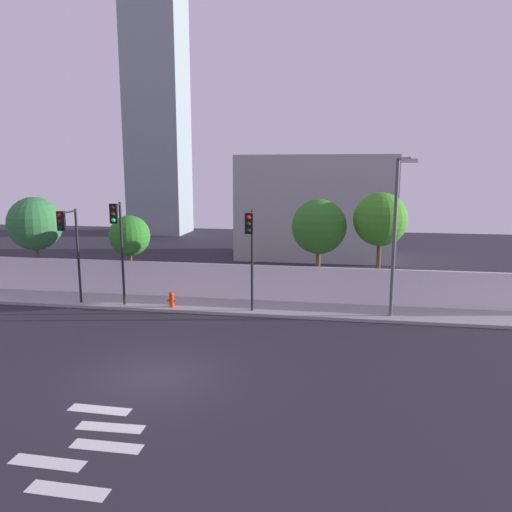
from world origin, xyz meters
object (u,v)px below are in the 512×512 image
at_px(street_lamp_curbside, 396,226).
at_px(roadside_tree_midright, 319,227).
at_px(traffic_light_left, 69,236).
at_px(roadside_tree_leftmost, 35,224).
at_px(roadside_tree_rightmost, 380,220).
at_px(traffic_light_right, 118,232).
at_px(traffic_light_center, 250,240).
at_px(roadside_tree_midleft, 130,236).
at_px(fire_hydrant, 172,299).

relative_size(street_lamp_curbside, roadside_tree_midright, 1.34).
relative_size(traffic_light_left, roadside_tree_midright, 0.89).
xyz_separation_m(roadside_tree_leftmost, roadside_tree_midright, (15.75, 0.00, 0.12)).
bearing_deg(roadside_tree_rightmost, traffic_light_right, -164.74).
height_order(traffic_light_center, roadside_tree_leftmost, roadside_tree_leftmost).
height_order(roadside_tree_midleft, roadside_tree_midright, roadside_tree_midright).
bearing_deg(roadside_tree_midleft, traffic_light_center, -25.64).
xyz_separation_m(street_lamp_curbside, roadside_tree_leftmost, (-19.21, 2.75, -0.54)).
bearing_deg(roadside_tree_leftmost, street_lamp_curbside, -8.15).
height_order(traffic_light_left, street_lamp_curbside, street_lamp_curbside).
relative_size(traffic_light_right, roadside_tree_midright, 0.96).
relative_size(fire_hydrant, roadside_tree_leftmost, 0.14).
bearing_deg(street_lamp_curbside, traffic_light_right, -177.31).
bearing_deg(traffic_light_center, traffic_light_right, 178.71).
bearing_deg(fire_hydrant, street_lamp_curbside, 0.33).
bearing_deg(traffic_light_center, roadside_tree_leftmost, 164.80).
bearing_deg(traffic_light_left, traffic_light_right, 4.27).
xyz_separation_m(traffic_light_left, roadside_tree_rightmost, (14.65, 3.53, 0.69)).
xyz_separation_m(traffic_light_center, roadside_tree_rightmost, (5.91, 3.49, 0.66)).
height_order(traffic_light_right, roadside_tree_leftmost, roadside_tree_leftmost).
height_order(roadside_tree_leftmost, roadside_tree_midleft, roadside_tree_leftmost).
bearing_deg(roadside_tree_midright, roadside_tree_leftmost, 180.00).
bearing_deg(roadside_tree_midleft, traffic_light_right, -74.72).
height_order(traffic_light_left, roadside_tree_midleft, traffic_light_left).
height_order(traffic_light_left, roadside_tree_rightmost, roadside_tree_rightmost).
xyz_separation_m(traffic_light_left, traffic_light_center, (8.74, 0.03, 0.02)).
height_order(traffic_light_center, roadside_tree_midright, roadside_tree_midright).
distance_m(roadside_tree_leftmost, roadside_tree_midright, 15.76).
distance_m(traffic_light_center, roadside_tree_rightmost, 6.90).
bearing_deg(roadside_tree_rightmost, roadside_tree_midleft, 180.00).
bearing_deg(traffic_light_left, roadside_tree_midleft, 67.37).
xyz_separation_m(traffic_light_left, traffic_light_right, (2.38, 0.18, 0.22)).
xyz_separation_m(fire_hydrant, roadside_tree_midleft, (-3.27, 2.81, 2.63)).
distance_m(traffic_light_left, street_lamp_curbside, 15.14).
distance_m(traffic_light_right, roadside_tree_leftmost, 7.30).
bearing_deg(roadside_tree_leftmost, traffic_light_center, -15.20).
distance_m(roadside_tree_leftmost, roadside_tree_rightmost, 18.77).
height_order(street_lamp_curbside, roadside_tree_midright, street_lamp_curbside).
bearing_deg(street_lamp_curbside, traffic_light_center, -173.36).
xyz_separation_m(fire_hydrant, roadside_tree_leftmost, (-8.85, 2.81, 3.19)).
bearing_deg(traffic_light_right, roadside_tree_rightmost, 15.26).
height_order(fire_hydrant, roadside_tree_leftmost, roadside_tree_leftmost).
relative_size(fire_hydrant, roadside_tree_rightmost, 0.13).
height_order(traffic_light_right, street_lamp_curbside, street_lamp_curbside).
height_order(roadside_tree_leftmost, roadside_tree_rightmost, roadside_tree_rightmost).
bearing_deg(roadside_tree_rightmost, roadside_tree_midright, 180.00).
distance_m(traffic_light_right, fire_hydrant, 4.06).
xyz_separation_m(traffic_light_left, roadside_tree_leftmost, (-4.11, 3.53, 0.15)).
bearing_deg(roadside_tree_rightmost, street_lamp_curbside, -80.69).
relative_size(roadside_tree_leftmost, roadside_tree_rightmost, 0.93).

